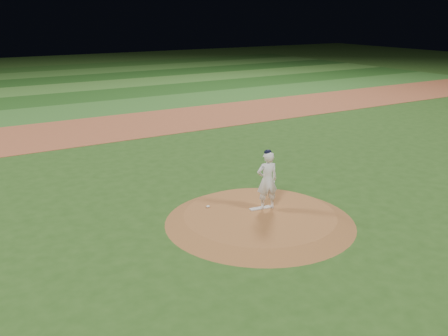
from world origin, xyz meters
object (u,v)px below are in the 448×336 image
object	(u,v)px
rosin_bag	(208,206)
pitcher_on_mound	(267,180)
pitchers_mound	(260,218)
pitching_rubber	(260,208)

from	to	relation	value
rosin_bag	pitcher_on_mound	xyz separation A→B (m)	(1.46, -0.95, 0.86)
pitchers_mound	rosin_bag	xyz separation A→B (m)	(-1.04, 1.21, 0.16)
pitchers_mound	pitching_rubber	xyz separation A→B (m)	(0.24, 0.32, 0.14)
pitching_rubber	rosin_bag	distance (m)	1.55
pitchers_mound	rosin_bag	size ratio (longest dim) A/B	49.70
pitchers_mound	pitching_rubber	distance (m)	0.43
pitching_rubber	rosin_bag	bearing A→B (deg)	153.70
pitching_rubber	pitcher_on_mound	world-z (taller)	pitcher_on_mound
pitchers_mound	pitcher_on_mound	size ratio (longest dim) A/B	3.04
pitchers_mound	pitcher_on_mound	xyz separation A→B (m)	(0.42, 0.25, 1.01)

